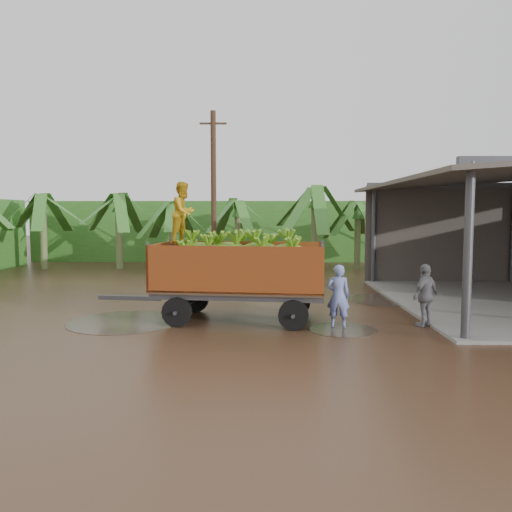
# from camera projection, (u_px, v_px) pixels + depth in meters

# --- Properties ---
(ground) EXTENTS (100.00, 100.00, 0.00)m
(ground) POSITION_uv_depth(u_px,v_px,m) (238.00, 309.00, 14.96)
(ground) COLOR black
(ground) RESTS_ON ground
(hedge_north) EXTENTS (22.00, 3.00, 3.60)m
(hedge_north) POSITION_uv_depth(u_px,v_px,m) (218.00, 231.00, 30.77)
(hedge_north) COLOR #2D661E
(hedge_north) RESTS_ON ground
(banana_trailer) EXTENTS (6.30, 2.69, 3.73)m
(banana_trailer) POSITION_uv_depth(u_px,v_px,m) (239.00, 270.00, 13.30)
(banana_trailer) COLOR #A44617
(banana_trailer) RESTS_ON ground
(man_blue) EXTENTS (0.64, 0.47, 1.60)m
(man_blue) POSITION_uv_depth(u_px,v_px,m) (338.00, 296.00, 12.54)
(man_blue) COLOR #7281D0
(man_blue) RESTS_ON ground
(man_grey) EXTENTS (0.98, 0.89, 1.60)m
(man_grey) POSITION_uv_depth(u_px,v_px,m) (425.00, 295.00, 12.62)
(man_grey) COLOR slate
(man_grey) RESTS_ON ground
(utility_pole) EXTENTS (1.20, 0.24, 7.38)m
(utility_pole) POSITION_uv_depth(u_px,v_px,m) (214.00, 194.00, 22.25)
(utility_pole) COLOR #47301E
(utility_pole) RESTS_ON ground
(banana_plants) EXTENTS (24.37, 20.03, 4.36)m
(banana_plants) POSITION_uv_depth(u_px,v_px,m) (131.00, 235.00, 21.81)
(banana_plants) COLOR #2D661E
(banana_plants) RESTS_ON ground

